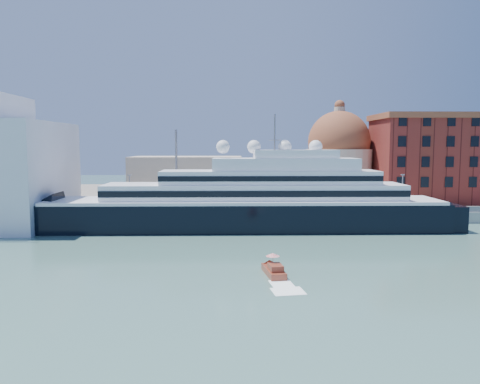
{
  "coord_description": "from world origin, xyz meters",
  "views": [
    {
      "loc": [
        -8.14,
        -70.99,
        17.03
      ],
      "look_at": [
        -6.19,
        18.0,
        8.15
      ],
      "focal_mm": 35.0,
      "sensor_mm": 36.0,
      "label": 1
    }
  ],
  "objects": [
    {
      "name": "ground",
      "position": [
        0.0,
        0.0,
        0.0
      ],
      "size": [
        400.0,
        400.0,
        0.0
      ],
      "primitive_type": "plane",
      "color": "#38605A",
      "rests_on": "ground"
    },
    {
      "name": "quay",
      "position": [
        0.0,
        34.0,
        1.25
      ],
      "size": [
        180.0,
        10.0,
        2.5
      ],
      "primitive_type": "cube",
      "color": "gray",
      "rests_on": "ground"
    },
    {
      "name": "land",
      "position": [
        0.0,
        75.0,
        1.0
      ],
      "size": [
        260.0,
        72.0,
        2.0
      ],
      "primitive_type": "cube",
      "color": "slate",
      "rests_on": "ground"
    },
    {
      "name": "quay_fence",
      "position": [
        0.0,
        29.5,
        3.1
      ],
      "size": [
        180.0,
        0.1,
        1.2
      ],
      "primitive_type": "cube",
      "color": "slate",
      "rests_on": "quay"
    },
    {
      "name": "superyacht",
      "position": [
        -7.83,
        23.0,
        4.69
      ],
      "size": [
        91.0,
        12.62,
        27.2
      ],
      "color": "black",
      "rests_on": "ground"
    },
    {
      "name": "service_barge",
      "position": [
        -43.9,
        21.4,
        0.77
      ],
      "size": [
        12.36,
        5.64,
        2.68
      ],
      "rotation": [
        0.0,
        0.0,
        0.14
      ],
      "color": "white",
      "rests_on": "ground"
    },
    {
      "name": "water_taxi",
      "position": [
        -2.34,
        -10.86,
        0.71
      ],
      "size": [
        2.92,
        6.42,
        2.94
      ],
      "rotation": [
        0.0,
        0.0,
        0.14
      ],
      "color": "maroon",
      "rests_on": "ground"
    },
    {
      "name": "warehouse",
      "position": [
        52.0,
        52.0,
        13.79
      ],
      "size": [
        43.0,
        19.0,
        23.25
      ],
      "color": "maroon",
      "rests_on": "land"
    },
    {
      "name": "church",
      "position": [
        6.39,
        57.72,
        10.91
      ],
      "size": [
        66.0,
        18.0,
        25.5
      ],
      "color": "beige",
      "rests_on": "land"
    },
    {
      "name": "lamp_posts",
      "position": [
        -12.67,
        32.27,
        9.84
      ],
      "size": [
        120.8,
        2.4,
        18.0
      ],
      "color": "slate",
      "rests_on": "quay"
    }
  ]
}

